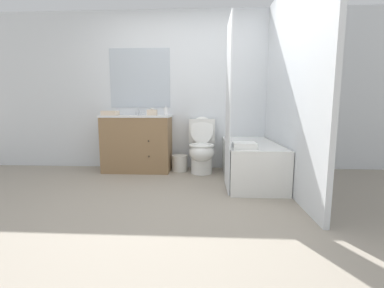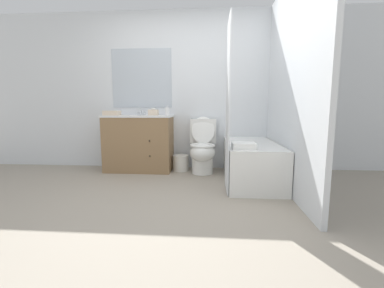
{
  "view_description": "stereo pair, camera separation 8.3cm",
  "coord_description": "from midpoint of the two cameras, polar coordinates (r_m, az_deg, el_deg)",
  "views": [
    {
      "loc": [
        0.31,
        -2.51,
        0.98
      ],
      "look_at": [
        0.14,
        0.75,
        0.52
      ],
      "focal_mm": 24.0,
      "sensor_mm": 36.0,
      "label": 1
    },
    {
      "loc": [
        0.39,
        -2.51,
        0.98
      ],
      "look_at": [
        0.14,
        0.75,
        0.52
      ],
      "focal_mm": 24.0,
      "sensor_mm": 36.0,
      "label": 2
    }
  ],
  "objects": [
    {
      "name": "sink_faucet",
      "position": [
        4.24,
        -10.64,
        6.83
      ],
      "size": [
        0.14,
        0.12,
        0.12
      ],
      "color": "silver",
      "rests_on": "vanity_cabinet"
    },
    {
      "name": "wastebasket",
      "position": [
        4.05,
        -1.93,
        -4.22
      ],
      "size": [
        0.25,
        0.25,
        0.25
      ],
      "color": "silver",
      "rests_on": "ground_plane"
    },
    {
      "name": "wall_right",
      "position": [
        3.48,
        20.63,
        11.92
      ],
      "size": [
        0.05,
        2.66,
        2.5
      ],
      "color": "silver",
      "rests_on": "ground_plane"
    },
    {
      "name": "toilet",
      "position": [
        3.9,
        2.99,
        -0.97
      ],
      "size": [
        0.41,
        0.63,
        0.85
      ],
      "color": "white",
      "rests_on": "ground_plane"
    },
    {
      "name": "shower_curtain",
      "position": [
        3.08,
        8.77,
        8.22
      ],
      "size": [
        0.01,
        0.56,
        1.99
      ],
      "color": "white",
      "rests_on": "ground_plane"
    },
    {
      "name": "soap_dispenser",
      "position": [
        4.03,
        -4.91,
        7.32
      ],
      "size": [
        0.07,
        0.07,
        0.15
      ],
      "color": "white",
      "rests_on": "vanity_cabinet"
    },
    {
      "name": "tissue_box",
      "position": [
        3.99,
        -7.97,
        6.99
      ],
      "size": [
        0.14,
        0.13,
        0.11
      ],
      "color": "beige",
      "rests_on": "vanity_cabinet"
    },
    {
      "name": "bath_towel_folded",
      "position": [
        3.02,
        12.19,
        -0.33
      ],
      "size": [
        0.26,
        0.25,
        0.07
      ],
      "color": "white",
      "rests_on": "bathtub"
    },
    {
      "name": "bathtub",
      "position": [
        3.58,
        13.63,
        -3.83
      ],
      "size": [
        0.67,
        1.43,
        0.52
      ],
      "color": "white",
      "rests_on": "ground_plane"
    },
    {
      "name": "wall_back",
      "position": [
        4.22,
        -0.41,
        11.66
      ],
      "size": [
        8.0,
        0.06,
        2.5
      ],
      "color": "silver",
      "rests_on": "ground_plane"
    },
    {
      "name": "ground_plane",
      "position": [
        2.72,
        -3.34,
        -13.18
      ],
      "size": [
        14.0,
        14.0,
        0.0
      ],
      "primitive_type": "plane",
      "color": "gray"
    },
    {
      "name": "hand_towel_folded",
      "position": [
        4.06,
        -16.8,
        6.6
      ],
      "size": [
        0.23,
        0.18,
        0.07
      ],
      "color": "beige",
      "rests_on": "vanity_cabinet"
    },
    {
      "name": "vanity_cabinet",
      "position": [
        4.11,
        -11.1,
        0.31
      ],
      "size": [
        1.04,
        0.54,
        0.87
      ],
      "color": "olive",
      "rests_on": "ground_plane"
    }
  ]
}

